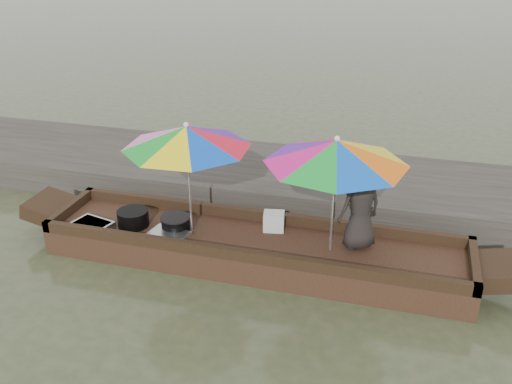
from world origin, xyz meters
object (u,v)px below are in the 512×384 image
(tray_crayfish, at_px, (92,225))
(umbrella_stern, at_px, (334,196))
(charcoal_grill, at_px, (176,224))
(boat_hull, at_px, (254,250))
(umbrella_bow, at_px, (189,179))
(tray_scallop, at_px, (168,235))
(vendor, at_px, (361,206))
(supply_bag, at_px, (274,221))
(cooking_pot, at_px, (133,218))

(tray_crayfish, relative_size, umbrella_stern, 0.30)
(charcoal_grill, bearing_deg, umbrella_stern, 1.14)
(boat_hull, height_order, umbrella_bow, umbrella_bow)
(tray_crayfish, xyz_separation_m, tray_scallop, (1.11, 0.06, -0.01))
(tray_crayfish, bearing_deg, vendor, 8.19)
(tray_scallop, distance_m, supply_bag, 1.44)
(boat_hull, bearing_deg, supply_bag, 59.90)
(tray_crayfish, bearing_deg, umbrella_stern, 5.59)
(tray_crayfish, height_order, vendor, vendor)
(umbrella_bow, bearing_deg, tray_scallop, -132.19)
(boat_hull, height_order, charcoal_grill, charcoal_grill)
(boat_hull, bearing_deg, tray_scallop, -167.03)
(charcoal_grill, bearing_deg, boat_hull, 2.20)
(boat_hull, distance_m, tray_crayfish, 2.27)
(tray_scallop, xyz_separation_m, charcoal_grill, (0.02, 0.22, 0.06))
(tray_scallop, distance_m, charcoal_grill, 0.23)
(supply_bag, bearing_deg, tray_scallop, -155.94)
(vendor, height_order, umbrella_stern, umbrella_stern)
(cooking_pot, bearing_deg, boat_hull, 2.79)
(tray_scallop, relative_size, umbrella_bow, 0.31)
(boat_hull, bearing_deg, charcoal_grill, -177.80)
(charcoal_grill, height_order, vendor, vendor)
(tray_crayfish, relative_size, vendor, 0.46)
(tray_crayfish, bearing_deg, tray_scallop, 3.11)
(tray_scallop, xyz_separation_m, umbrella_bow, (0.23, 0.26, 0.74))
(supply_bag, distance_m, umbrella_stern, 1.10)
(umbrella_stern, bearing_deg, boat_hull, 180.00)
(tray_scallop, bearing_deg, boat_hull, 12.97)
(tray_crayfish, height_order, tray_scallop, tray_crayfish)
(cooking_pot, xyz_separation_m, vendor, (3.07, 0.28, 0.47))
(boat_hull, relative_size, tray_crayfish, 10.68)
(tray_scallop, bearing_deg, vendor, 10.44)
(boat_hull, xyz_separation_m, tray_scallop, (-1.12, -0.26, 0.21))
(charcoal_grill, distance_m, umbrella_stern, 2.24)
(cooking_pot, bearing_deg, tray_crayfish, -155.19)
(boat_hull, distance_m, umbrella_stern, 1.40)
(charcoal_grill, relative_size, umbrella_bow, 0.23)
(umbrella_stern, bearing_deg, tray_crayfish, -174.41)
(cooking_pot, height_order, umbrella_stern, umbrella_stern)
(boat_hull, relative_size, cooking_pot, 13.09)
(supply_bag, height_order, umbrella_bow, umbrella_bow)
(boat_hull, relative_size, supply_bag, 20.20)
(supply_bag, relative_size, umbrella_bow, 0.17)
(tray_scallop, bearing_deg, supply_bag, 24.06)
(tray_crayfish, xyz_separation_m, umbrella_stern, (3.26, 0.32, 0.73))
(umbrella_bow, bearing_deg, vendor, 5.02)
(vendor, relative_size, umbrella_stern, 0.66)
(boat_hull, relative_size, vendor, 4.86)
(charcoal_grill, relative_size, vendor, 0.33)
(vendor, distance_m, umbrella_bow, 2.25)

